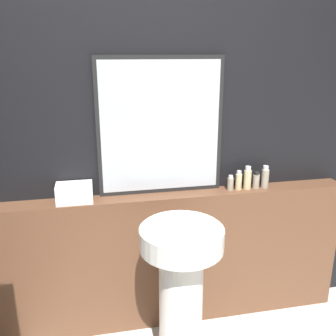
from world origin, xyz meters
TOP-DOWN VIEW (x-y plane):
  - wall_back at (0.00, 1.58)m, footprint 8.00×0.06m
  - vanity_counter at (0.00, 1.47)m, footprint 2.62×0.16m
  - pedestal_sink at (0.06, 1.02)m, footprint 0.46×0.46m
  - mirror at (0.04, 1.53)m, footprint 0.80×0.03m
  - towel_stack at (-0.51, 1.47)m, footprint 0.22×0.14m
  - shampoo_bottle at (0.50, 1.47)m, footprint 0.04×0.04m
  - conditioner_bottle at (0.56, 1.47)m, footprint 0.04×0.04m
  - lotion_bottle at (0.62, 1.47)m, footprint 0.05×0.05m
  - body_wash_bottle at (0.68, 1.47)m, footprint 0.05×0.05m
  - hand_soap_bottle at (0.75, 1.47)m, footprint 0.05×0.05m

SIDE VIEW (x-z plane):
  - vanity_counter at x=0.00m, z-range 0.00..0.96m
  - pedestal_sink at x=0.06m, z-range 0.11..1.06m
  - shampoo_bottle at x=0.50m, z-range 0.95..1.06m
  - body_wash_bottle at x=0.68m, z-range 0.95..1.07m
  - towel_stack at x=-0.51m, z-range 0.96..1.07m
  - conditioner_bottle at x=0.56m, z-range 0.95..1.08m
  - hand_soap_bottle at x=0.75m, z-range 0.95..1.10m
  - lotion_bottle at x=0.62m, z-range 0.95..1.11m
  - wall_back at x=0.00m, z-range 0.00..2.50m
  - mirror at x=0.04m, z-range 0.96..1.83m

